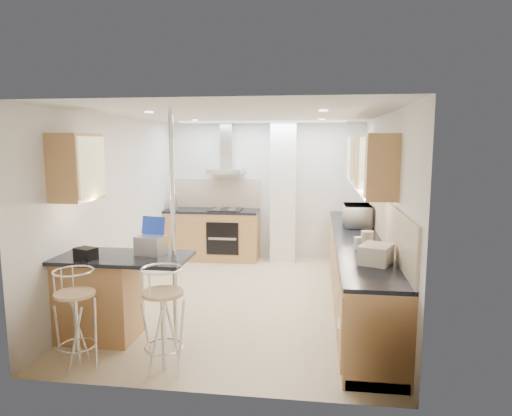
# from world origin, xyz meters

# --- Properties ---
(ground) EXTENTS (4.80, 4.80, 0.00)m
(ground) POSITION_xyz_m (0.00, 0.00, 0.00)
(ground) COLOR #D1BD8B
(ground) RESTS_ON ground
(room_shell) EXTENTS (3.64, 4.84, 2.51)m
(room_shell) POSITION_xyz_m (0.32, 0.38, 1.54)
(room_shell) COLOR silver
(room_shell) RESTS_ON ground
(right_counter) EXTENTS (0.63, 4.40, 0.92)m
(right_counter) POSITION_xyz_m (1.50, 0.00, 0.46)
(right_counter) COLOR #B68549
(right_counter) RESTS_ON ground
(back_counter) EXTENTS (1.70, 0.63, 0.92)m
(back_counter) POSITION_xyz_m (-0.95, 2.10, 0.46)
(back_counter) COLOR #B68549
(back_counter) RESTS_ON ground
(peninsula) EXTENTS (1.47, 0.72, 0.94)m
(peninsula) POSITION_xyz_m (-1.12, -1.45, 0.48)
(peninsula) COLOR #B68549
(peninsula) RESTS_ON ground
(microwave) EXTENTS (0.40, 0.58, 0.32)m
(microwave) POSITION_xyz_m (1.54, 0.77, 1.08)
(microwave) COLOR silver
(microwave) RESTS_ON right_counter
(laptop) EXTENTS (0.33, 0.27, 0.20)m
(laptop) POSITION_xyz_m (-0.83, -1.34, 1.04)
(laptop) COLOR #ADB0B5
(laptop) RESTS_ON peninsula
(bag) EXTENTS (0.25, 0.22, 0.12)m
(bag) POSITION_xyz_m (-1.43, -1.61, 1.00)
(bag) COLOR black
(bag) RESTS_ON peninsula
(bar_stool_near) EXTENTS (0.52, 0.52, 0.97)m
(bar_stool_near) POSITION_xyz_m (-1.30, -2.10, 0.49)
(bar_stool_near) COLOR tan
(bar_stool_near) RESTS_ON ground
(bar_stool_end) EXTENTS (0.58, 0.58, 1.01)m
(bar_stool_end) POSITION_xyz_m (-0.45, -2.05, 0.51)
(bar_stool_end) COLOR tan
(bar_stool_end) RESTS_ON ground
(jar_a) EXTENTS (0.15, 0.15, 0.19)m
(jar_a) POSITION_xyz_m (1.54, 1.36, 1.01)
(jar_a) COLOR beige
(jar_a) RESTS_ON right_counter
(jar_b) EXTENTS (0.12, 0.12, 0.14)m
(jar_b) POSITION_xyz_m (1.65, 1.11, 0.99)
(jar_b) COLOR beige
(jar_b) RESTS_ON right_counter
(jar_c) EXTENTS (0.18, 0.18, 0.22)m
(jar_c) POSITION_xyz_m (1.53, -0.75, 1.03)
(jar_c) COLOR #C1B89A
(jar_c) RESTS_ON right_counter
(jar_d) EXTENTS (0.13, 0.13, 0.14)m
(jar_d) POSITION_xyz_m (1.44, -0.71, 0.99)
(jar_d) COLOR silver
(jar_d) RESTS_ON right_counter
(bread_bin) EXTENTS (0.40, 0.45, 0.19)m
(bread_bin) POSITION_xyz_m (1.56, -1.31, 1.02)
(bread_bin) COLOR beige
(bread_bin) RESTS_ON right_counter
(kettle) EXTENTS (0.16, 0.16, 0.20)m
(kettle) POSITION_xyz_m (-1.64, 1.97, 1.02)
(kettle) COLOR silver
(kettle) RESTS_ON back_counter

